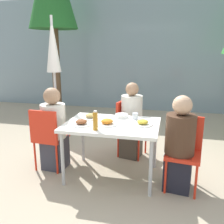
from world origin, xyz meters
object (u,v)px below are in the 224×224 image
Objects in this scene: person_left at (54,131)px; drinking_cup at (135,116)px; closed_umbrella at (53,57)px; salad_bowl at (122,116)px; bottle at (95,121)px; chair_right at (184,147)px; person_far at (131,122)px; chair_far at (128,123)px; person_right at (179,146)px; chair_left at (48,134)px.

person_left reaches higher than drinking_cup.
salad_bowl is at bearing -27.00° from closed_umbrella.
bottle reaches higher than salad_bowl.
chair_right is 2.57m from closed_umbrella.
chair_right is at bearing 58.77° from person_far.
drinking_cup is at bearing -24.93° from closed_umbrella.
chair_far is at bearing -8.97° from closed_umbrella.
person_right is 1.04m from bottle.
closed_umbrella reaches higher than chair_far.
chair_left is 10.18× the size of drinking_cup.
person_far is 5.03× the size of bottle.
chair_right is (1.76, -0.10, -0.03)m from person_left.
chair_left reaches higher than drinking_cup.
chair_left is 1.76m from person_right.
chair_right is 1.12m from bottle.
person_right is at bearing 57.96° from chair_right.
person_far is 1.07m from bottle.
person_far is at bearing 37.39° from chair_left.
salad_bowl is (-0.08, -0.39, 0.21)m from person_far.
chair_far is at bearing 88.09° from salad_bowl.
closed_umbrella is at bearing -19.40° from person_right.
person_left is 1.38m from closed_umbrella.
person_far is (1.00, 0.63, 0.01)m from person_left.
chair_right is at bearing 0.50° from person_left.
chair_left and chair_far have the same top height.
bottle is 2.71× the size of drinking_cup.
person_far is (-0.70, 0.80, 0.01)m from person_right.
person_right is (1.75, -0.10, 0.03)m from chair_left.
person_left is 4.95× the size of bottle.
chair_left is at bearing -166.52° from drinking_cup.
person_far is at bearing 104.93° from drinking_cup.
salad_bowl is at bearing 21.54° from chair_left.
person_right is (1.70, -0.17, -0.00)m from person_left.
bottle is at bearing -3.26° from person_far.
closed_umbrella reaches higher than salad_bowl.
bottle reaches higher than chair_right.
chair_far is at bearing 110.22° from drinking_cup.
chair_left is 5.01× the size of salad_bowl.
drinking_cup is at bearing 32.64° from chair_far.
person_far is 0.45m from salad_bowl.
drinking_cup is at bearing 17.21° from chair_left.
chair_far is 5.01× the size of salad_bowl.
salad_bowl is at bearing -19.73° from person_right.
chair_left is 0.40× the size of closed_umbrella.
bottle is at bearing -108.04° from salad_bowl.
chair_far is at bearing -122.04° from person_far.
closed_umbrella is 1.81m from drinking_cup.
chair_left is 1.00× the size of chair_right.
closed_umbrella is at bearing 116.97° from person_left.
person_far is 1.71m from closed_umbrella.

